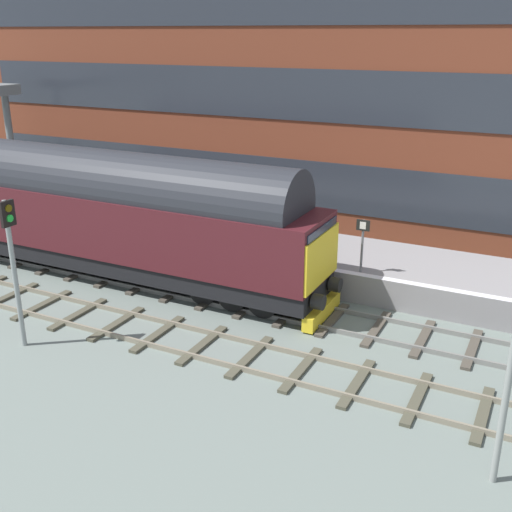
% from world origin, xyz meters
% --- Properties ---
extents(ground_plane, '(140.00, 140.00, 0.00)m').
position_xyz_m(ground_plane, '(0.00, 0.00, 0.00)').
color(ground_plane, slate).
rests_on(ground_plane, ground).
extents(track_main, '(2.50, 60.00, 0.15)m').
position_xyz_m(track_main, '(0.00, -0.00, 0.06)').
color(track_main, slate).
rests_on(track_main, ground).
extents(track_adjacent_west, '(2.50, 60.00, 0.15)m').
position_xyz_m(track_adjacent_west, '(-3.23, 0.00, 0.06)').
color(track_adjacent_west, gray).
rests_on(track_adjacent_west, ground).
extents(station_platform, '(4.00, 44.00, 1.01)m').
position_xyz_m(station_platform, '(3.60, 0.00, 0.50)').
color(station_platform, gray).
rests_on(station_platform, ground).
extents(station_building, '(4.46, 30.68, 11.58)m').
position_xyz_m(station_building, '(10.57, 5.45, 5.79)').
color(station_building, brown).
rests_on(station_building, ground).
extents(diesel_locomotive, '(2.74, 18.48, 4.68)m').
position_xyz_m(diesel_locomotive, '(0.00, 6.68, 2.48)').
color(diesel_locomotive, black).
rests_on(diesel_locomotive, ground).
extents(signal_post_mid, '(0.44, 0.22, 4.30)m').
position_xyz_m(signal_post_mid, '(-5.46, 4.61, 2.69)').
color(signal_post_mid, gray).
rests_on(signal_post_mid, ground).
extents(platform_number_sign, '(0.10, 0.44, 1.80)m').
position_xyz_m(platform_number_sign, '(1.95, -3.01, 2.21)').
color(platform_number_sign, slate).
rests_on(platform_number_sign, station_platform).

